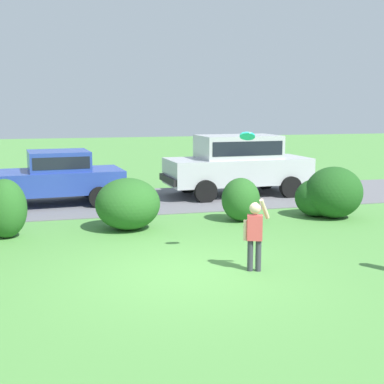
% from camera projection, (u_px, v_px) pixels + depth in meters
% --- Properties ---
extents(ground_plane, '(80.00, 80.00, 0.00)m').
position_uv_depth(ground_plane, '(186.00, 273.00, 9.10)').
color(ground_plane, '#518E42').
extents(driveway_strip, '(28.00, 4.40, 0.02)m').
position_uv_depth(driveway_strip, '(128.00, 201.00, 15.90)').
color(driveway_strip, slate).
rests_on(driveway_strip, ground).
extents(shrub_centre_left, '(0.92, 0.90, 1.29)m').
position_uv_depth(shrub_centre_left, '(5.00, 209.00, 11.46)').
color(shrub_centre_left, '#286023').
rests_on(shrub_centre_left, ground).
extents(shrub_centre, '(1.49, 1.42, 1.20)m').
position_uv_depth(shrub_centre, '(128.00, 204.00, 12.23)').
color(shrub_centre, '#286023').
rests_on(shrub_centre, ground).
extents(shrub_centre_right, '(0.95, 0.96, 1.08)m').
position_uv_depth(shrub_centre_right, '(241.00, 199.00, 13.17)').
color(shrub_centre_right, '#286023').
rests_on(shrub_centre_right, ground).
extents(shrub_far_end, '(1.62, 1.51, 1.31)m').
position_uv_depth(shrub_far_end, '(328.00, 194.00, 13.59)').
color(shrub_far_end, '#1E511C').
rests_on(shrub_far_end, ground).
extents(parked_sedan, '(4.53, 2.35, 1.56)m').
position_uv_depth(parked_sedan, '(51.00, 176.00, 15.28)').
color(parked_sedan, '#28429E').
rests_on(parked_sedan, ground).
extents(parked_suv, '(4.77, 2.24, 1.92)m').
position_uv_depth(parked_suv, '(238.00, 162.00, 16.84)').
color(parked_suv, silver).
rests_on(parked_suv, ground).
extents(child_thrower, '(0.48, 0.24, 1.29)m').
position_uv_depth(child_thrower, '(255.00, 231.00, 9.12)').
color(child_thrower, '#383842').
rests_on(child_thrower, ground).
extents(frisbee, '(0.31, 0.26, 0.22)m').
position_uv_depth(frisbee, '(247.00, 136.00, 9.55)').
color(frisbee, '#1EB7B2').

